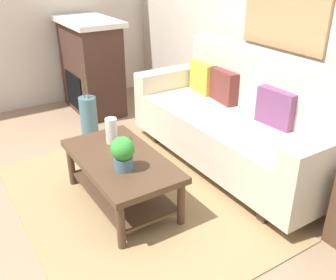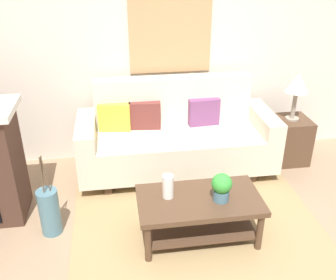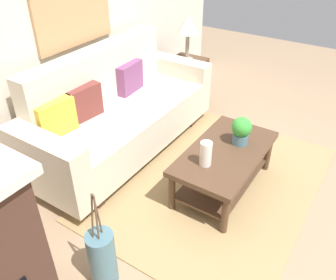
{
  "view_description": "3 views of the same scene",
  "coord_description": "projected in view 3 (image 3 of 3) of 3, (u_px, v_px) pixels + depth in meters",
  "views": [
    {
      "loc": [
        2.4,
        -0.7,
        1.89
      ],
      "look_at": [
        -0.0,
        0.83,
        0.47
      ],
      "focal_mm": 40.97,
      "sensor_mm": 36.0,
      "label": 1
    },
    {
      "loc": [
        -0.72,
        -2.33,
        2.44
      ],
      "look_at": [
        -0.19,
        1.16,
        0.64
      ],
      "focal_mm": 41.19,
      "sensor_mm": 36.0,
      "label": 2
    },
    {
      "loc": [
        -2.4,
        -0.54,
        2.23
      ],
      "look_at": [
        -0.26,
        0.85,
        0.51
      ],
      "focal_mm": 37.32,
      "sensor_mm": 36.0,
      "label": 3
    }
  ],
  "objects": [
    {
      "name": "tabletop_vase",
      "position": [
        206.0,
        154.0,
        2.86
      ],
      "size": [
        0.1,
        0.1,
        0.22
      ],
      "primitive_type": "cylinder",
      "color": "white",
      "rests_on": "coffee_table"
    },
    {
      "name": "throw_pillow_plum",
      "position": [
        129.0,
        78.0,
        3.78
      ],
      "size": [
        0.37,
        0.15,
        0.32
      ],
      "primitive_type": "cube",
      "rotation": [
        0.0,
        0.0,
        0.07
      ],
      "color": "#7A4270",
      "rests_on": "couch"
    },
    {
      "name": "couch",
      "position": [
        120.0,
        114.0,
        3.62
      ],
      "size": [
        2.23,
        0.84,
        1.08
      ],
      "color": "beige",
      "rests_on": "ground_plane"
    },
    {
      "name": "floor_vase_branch_c",
      "position": [
        97.0,
        218.0,
        2.13
      ],
      "size": [
        0.02,
        0.01,
        0.36
      ],
      "primitive_type": "cylinder",
      "rotation": [
        0.01,
        0.03,
        0.0
      ],
      "color": "brown",
      "rests_on": "floor_vase"
    },
    {
      "name": "throw_pillow_maroon",
      "position": [
        84.0,
        103.0,
        3.3
      ],
      "size": [
        0.37,
        0.16,
        0.32
      ],
      "primitive_type": "cube",
      "rotation": [
        0.0,
        0.0,
        -0.11
      ],
      "color": "brown",
      "rests_on": "couch"
    },
    {
      "name": "throw_pillow_mustard",
      "position": [
        56.0,
        118.0,
        3.06
      ],
      "size": [
        0.37,
        0.16,
        0.32
      ],
      "primitive_type": "cube",
      "rotation": [
        0.0,
        0.0,
        -0.13
      ],
      "color": "gold",
      "rests_on": "couch"
    },
    {
      "name": "framed_painting",
      "position": [
        72.0,
        0.0,
        3.24
      ],
      "size": [
        0.95,
        0.03,
        0.85
      ],
      "primitive_type": "cube",
      "color": "tan"
    },
    {
      "name": "ground_plane",
      "position": [
        262.0,
        202.0,
        3.16
      ],
      "size": [
        9.3,
        9.3,
        0.0
      ],
      "primitive_type": "plane",
      "color": "#9E7F60"
    },
    {
      "name": "area_rug",
      "position": [
        213.0,
        182.0,
        3.38
      ],
      "size": [
        2.37,
        1.77,
        0.01
      ],
      "primitive_type": "cube",
      "color": "#A38456",
      "rests_on": "ground_plane"
    },
    {
      "name": "floor_vase_branch_a",
      "position": [
        98.0,
        214.0,
        2.16
      ],
      "size": [
        0.05,
        0.02,
        0.36
      ],
      "primitive_type": "cylinder",
      "rotation": [
        0.03,
        -0.09,
        0.0
      ],
      "color": "brown",
      "rests_on": "floor_vase"
    },
    {
      "name": "side_table",
      "position": [
        186.0,
        80.0,
        4.7
      ],
      "size": [
        0.44,
        0.44,
        0.56
      ],
      "primitive_type": "cube",
      "color": "#513826",
      "rests_on": "ground_plane"
    },
    {
      "name": "floor_vase_branch_b",
      "position": [
        92.0,
        216.0,
        2.15
      ],
      "size": [
        0.04,
        0.03,
        0.36
      ],
      "primitive_type": "cylinder",
      "rotation": [
        0.05,
        0.08,
        0.0
      ],
      "color": "brown",
      "rests_on": "floor_vase"
    },
    {
      "name": "potted_plant_tabletop",
      "position": [
        241.0,
        130.0,
        3.1
      ],
      "size": [
        0.18,
        0.18,
        0.26
      ],
      "color": "slate",
      "rests_on": "coffee_table"
    },
    {
      "name": "wall_back",
      "position": [
        71.0,
        15.0,
        3.37
      ],
      "size": [
        5.3,
        0.1,
        2.7
      ],
      "primitive_type": "cube",
      "color": "beige",
      "rests_on": "ground_plane"
    },
    {
      "name": "table_lamp",
      "position": [
        188.0,
        26.0,
        4.31
      ],
      "size": [
        0.28,
        0.28,
        0.57
      ],
      "color": "gray",
      "rests_on": "side_table"
    },
    {
      "name": "coffee_table",
      "position": [
        224.0,
        161.0,
        3.15
      ],
      "size": [
        1.1,
        0.6,
        0.43
      ],
      "color": "#513826",
      "rests_on": "ground_plane"
    },
    {
      "name": "floor_vase",
      "position": [
        102.0,
        259.0,
        2.37
      ],
      "size": [
        0.19,
        0.19,
        0.46
      ],
      "primitive_type": "cylinder",
      "color": "slate",
      "rests_on": "ground_plane"
    }
  ]
}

